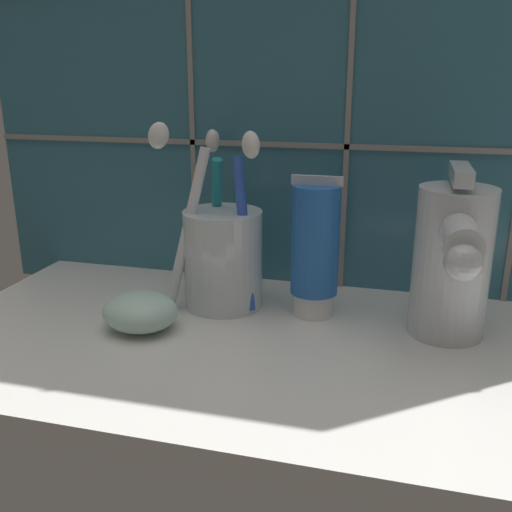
{
  "coord_description": "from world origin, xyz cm",
  "views": [
    {
      "loc": [
        6.97,
        -39.78,
        22.02
      ],
      "look_at": [
        -4.2,
        2.49,
        8.12
      ],
      "focal_mm": 40.0,
      "sensor_mm": 36.0,
      "label": 1
    }
  ],
  "objects_px": {
    "toothbrush_cup": "(222,253)",
    "soap_bar": "(140,312)",
    "toothpaste_tube": "(315,248)",
    "sink_faucet": "(453,258)"
  },
  "relations": [
    {
      "from": "toothbrush_cup",
      "to": "soap_bar",
      "type": "bearing_deg",
      "value": -125.3
    },
    {
      "from": "toothbrush_cup",
      "to": "toothpaste_tube",
      "type": "xyz_separation_m",
      "value": [
        0.08,
        -0.0,
        0.01
      ]
    },
    {
      "from": "sink_faucet",
      "to": "toothpaste_tube",
      "type": "bearing_deg",
      "value": -99.52
    },
    {
      "from": "toothpaste_tube",
      "to": "sink_faucet",
      "type": "xyz_separation_m",
      "value": [
        0.11,
        -0.02,
        0.01
      ]
    },
    {
      "from": "toothbrush_cup",
      "to": "soap_bar",
      "type": "xyz_separation_m",
      "value": [
        -0.05,
        -0.07,
        -0.03
      ]
    },
    {
      "from": "toothbrush_cup",
      "to": "sink_faucet",
      "type": "distance_m",
      "value": 0.19
    },
    {
      "from": "toothbrush_cup",
      "to": "soap_bar",
      "type": "distance_m",
      "value": 0.09
    },
    {
      "from": "toothbrush_cup",
      "to": "sink_faucet",
      "type": "relative_size",
      "value": 1.22
    },
    {
      "from": "toothpaste_tube",
      "to": "sink_faucet",
      "type": "distance_m",
      "value": 0.11
    },
    {
      "from": "soap_bar",
      "to": "toothbrush_cup",
      "type": "bearing_deg",
      "value": 54.7
    }
  ]
}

